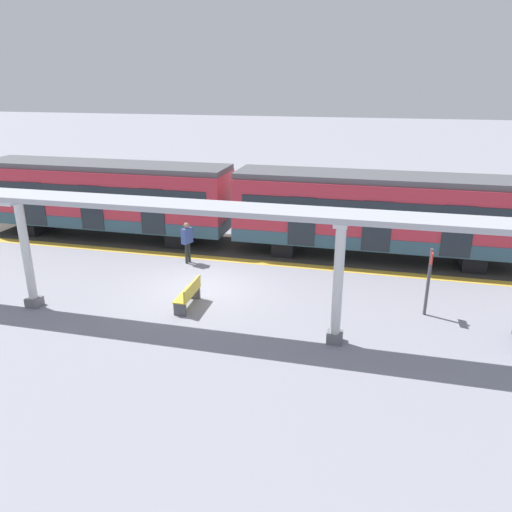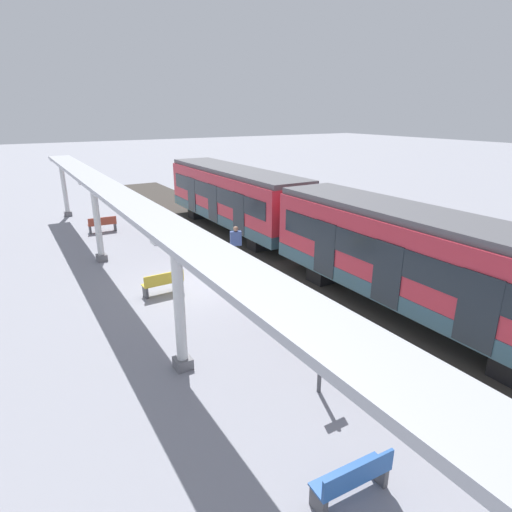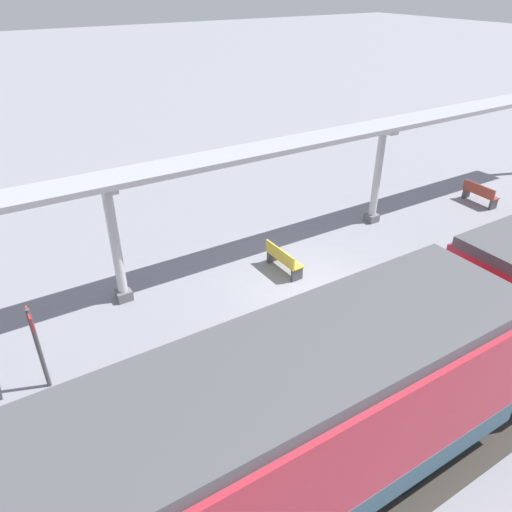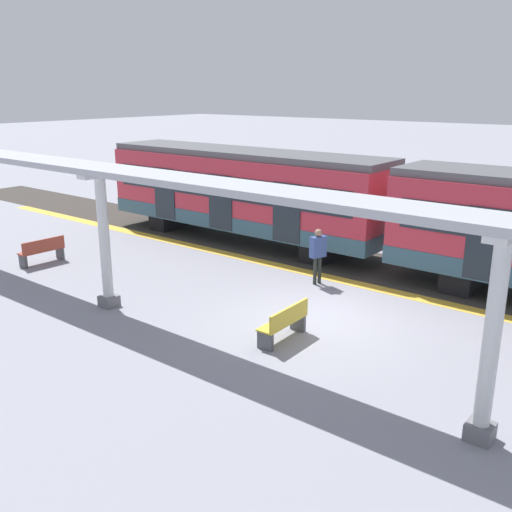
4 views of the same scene
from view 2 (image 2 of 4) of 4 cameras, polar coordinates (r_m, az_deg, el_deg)
name	(u,v)px [view 2 (image 2 of 4)]	position (r m, az deg, el deg)	size (l,w,h in m)	color
ground_plane	(204,284)	(16.67, -7.10, -3.83)	(176.00, 176.00, 0.00)	gray
tactile_edge_strip	(268,270)	(17.97, 1.61, -1.95)	(0.53, 38.64, 0.01)	gold
trackbed	(303,263)	(18.98, 6.36, -0.91)	(3.20, 50.64, 0.01)	#38332D
train_near_carriage	(234,198)	(23.78, -3.01, 7.82)	(2.65, 11.80, 3.48)	#B92B3A
train_far_carriage	(416,263)	(14.43, 20.80, -0.87)	(2.65, 11.80, 3.48)	#B92B3A
canopy_pillar_nearest	(64,188)	(29.60, -24.47, 8.40)	(1.10, 0.44, 3.63)	slate
canopy_pillar_second	(97,221)	(19.86, -20.64, 4.41)	(1.10, 0.44, 3.63)	slate
canopy_pillar_third	(179,305)	(10.79, -10.33, -6.48)	(1.10, 0.44, 3.63)	slate
canopy_beam	(123,199)	(14.58, -17.55, 7.38)	(1.20, 31.03, 0.16)	#A8AAB2
bench_near_end	(102,224)	(25.10, -20.02, 4.04)	(1.52, 0.51, 0.86)	#9E3D2B
bench_mid_platform	(163,283)	(15.90, -12.39, -3.57)	(1.51, 0.47, 0.86)	gold
bench_far_end	(353,479)	(8.36, 13.01, -27.26)	(1.52, 0.51, 0.86)	#2858A2
platform_info_sign	(321,343)	(10.10, 8.81, -11.55)	(0.56, 0.10, 2.20)	#4C4C51
passenger_waiting_near_edge	(236,240)	(18.49, -2.74, 2.12)	(0.54, 0.37, 1.70)	#252A24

